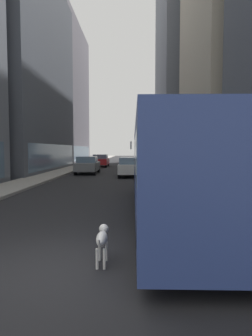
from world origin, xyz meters
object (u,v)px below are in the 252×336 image
object	(u,v)px
car_white_van	(130,167)
transit_bus	(172,165)
dalmatian_dog	(102,238)
car_grey_wagon	(88,165)
car_red_coupe	(101,160)

from	to	relation	value
car_white_van	transit_bus	bearing A→B (deg)	-83.55
transit_bus	dalmatian_dog	size ratio (longest dim) A/B	11.98
transit_bus	car_grey_wagon	world-z (taller)	transit_bus
car_red_coupe	dalmatian_dog	bearing A→B (deg)	-83.44
dalmatian_dog	transit_bus	bearing A→B (deg)	64.61
transit_bus	car_red_coupe	distance (m)	28.18
car_grey_wagon	dalmatian_dog	bearing A→B (deg)	-80.09
transit_bus	car_grey_wagon	distance (m)	17.69
transit_bus	car_red_coupe	size ratio (longest dim) A/B	2.74
car_red_coupe	dalmatian_dog	world-z (taller)	car_red_coupe
car_grey_wagon	dalmatian_dog	size ratio (longest dim) A/B	4.12
transit_bus	dalmatian_dog	world-z (taller)	transit_bus
car_grey_wagon	car_red_coupe	xyz separation A→B (m)	(0.00, 10.85, 0.00)
car_grey_wagon	dalmatian_dog	distance (m)	21.19
car_grey_wagon	car_white_van	xyz separation A→B (m)	(4.00, -2.60, 0.00)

